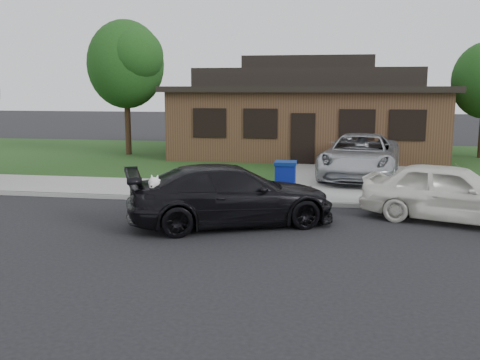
% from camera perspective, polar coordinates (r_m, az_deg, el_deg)
% --- Properties ---
extents(ground, '(120.00, 120.00, 0.00)m').
position_cam_1_polar(ground, '(13.04, -13.99, -5.28)').
color(ground, black).
rests_on(ground, ground).
extents(sidewalk, '(60.00, 3.00, 0.12)m').
position_cam_1_polar(sidewalk, '(17.60, -7.52, -0.96)').
color(sidewalk, gray).
rests_on(sidewalk, ground).
extents(curb, '(60.00, 0.12, 0.12)m').
position_cam_1_polar(curb, '(16.21, -9.08, -1.94)').
color(curb, gray).
rests_on(curb, ground).
extents(lawn, '(60.00, 13.00, 0.13)m').
position_cam_1_polar(lawn, '(25.26, -2.20, 2.41)').
color(lawn, '#193814').
rests_on(lawn, ground).
extents(driveway, '(4.50, 13.00, 0.14)m').
position_cam_1_polar(driveway, '(21.78, 11.78, 1.02)').
color(driveway, gray).
rests_on(driveway, ground).
extents(sedan, '(5.48, 3.92, 1.47)m').
position_cam_1_polar(sedan, '(13.08, -0.97, -1.61)').
color(sedan, black).
rests_on(sedan, ground).
extents(minivan, '(3.35, 5.87, 1.54)m').
position_cam_1_polar(minivan, '(19.70, 12.70, 2.54)').
color(minivan, '#AAADB1').
rests_on(minivan, driveway).
extents(white_compact, '(4.68, 3.08, 1.48)m').
position_cam_1_polar(white_compact, '(14.39, 21.59, -1.25)').
color(white_compact, white).
rests_on(white_compact, ground).
extents(recycling_bin, '(0.64, 0.69, 1.06)m').
position_cam_1_polar(recycling_bin, '(15.94, 4.87, 0.13)').
color(recycling_bin, navy).
rests_on(recycling_bin, sidewalk).
extents(house, '(12.60, 8.60, 4.65)m').
position_cam_1_polar(house, '(26.56, 7.22, 7.19)').
color(house, '#422B1C').
rests_on(house, ground).
extents(tree_0, '(3.78, 3.60, 6.34)m').
position_cam_1_polar(tree_0, '(26.19, -11.86, 12.15)').
color(tree_0, '#332114').
rests_on(tree_0, ground).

